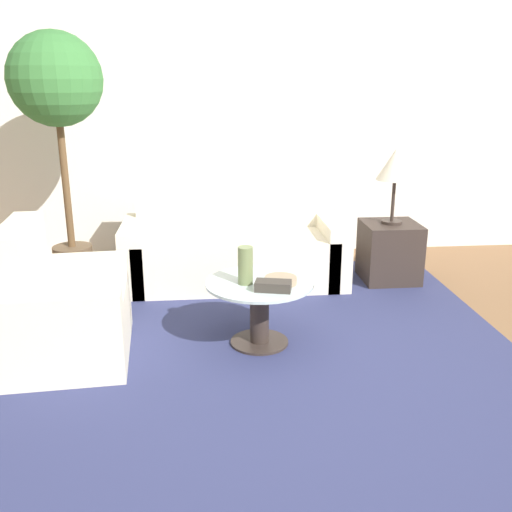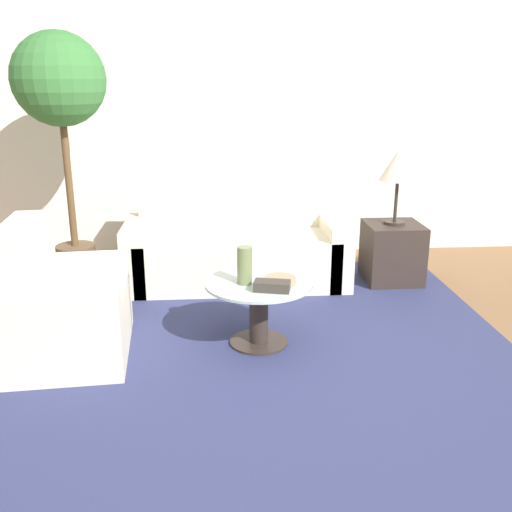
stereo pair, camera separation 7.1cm
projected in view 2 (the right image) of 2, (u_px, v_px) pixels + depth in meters
name	position (u px, v px, depth m)	size (l,w,h in m)	color
ground_plane	(291.00, 393.00, 3.29)	(14.00, 14.00, 0.00)	brown
wall_back	(255.00, 125.00, 5.62)	(10.00, 0.06, 2.60)	white
rug	(259.00, 343.00, 3.90)	(3.45, 3.46, 0.01)	navy
sofa_main	(237.00, 248.00, 5.06)	(1.92, 0.77, 0.93)	beige
armchair	(61.00, 312.00, 3.68)	(0.78, 0.97, 0.89)	beige
coffee_table	(259.00, 304.00, 3.82)	(0.72, 0.72, 0.45)	#332823
side_table	(392.00, 252.00, 5.05)	(0.48, 0.48, 0.52)	#332823
table_lamp	(399.00, 166.00, 4.82)	(0.32, 0.32, 0.66)	#332823
potted_plant	(61.00, 97.00, 4.61)	(0.75, 0.75, 2.11)	brown
vase	(245.00, 265.00, 3.71)	(0.10, 0.10, 0.25)	#6B7A4C
bowl	(280.00, 280.00, 3.73)	(0.21, 0.21, 0.05)	gray
book_stack	(272.00, 286.00, 3.61)	(0.25, 0.16, 0.06)	#38332D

